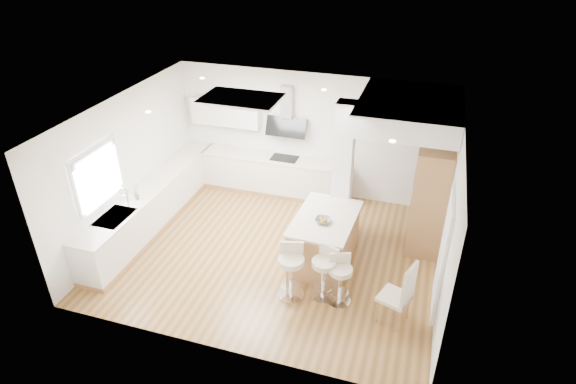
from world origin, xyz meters
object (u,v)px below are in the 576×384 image
at_px(bar_stool_b, 324,270).
at_px(bar_stool_c, 340,277).
at_px(peninsula, 324,239).
at_px(dining_chair, 401,293).
at_px(bar_stool_a, 291,268).

relative_size(bar_stool_b, bar_stool_c, 1.06).
xyz_separation_m(peninsula, bar_stool_b, (0.22, -0.93, 0.05)).
bearing_deg(dining_chair, peninsula, 161.06).
xyz_separation_m(bar_stool_b, bar_stool_c, (0.28, -0.05, -0.03)).
bearing_deg(dining_chair, bar_stool_c, -172.57).
height_order(bar_stool_a, bar_stool_b, bar_stool_a).
height_order(peninsula, dining_chair, dining_chair).
bearing_deg(peninsula, bar_stool_b, -73.96).
distance_m(bar_stool_a, bar_stool_b, 0.55).
distance_m(bar_stool_a, dining_chair, 1.80).
distance_m(bar_stool_a, bar_stool_c, 0.81).
xyz_separation_m(peninsula, bar_stool_a, (-0.31, -1.08, 0.08)).
bearing_deg(peninsula, dining_chair, -36.15).
height_order(bar_stool_b, bar_stool_c, bar_stool_b).
bearing_deg(peninsula, bar_stool_a, -103.10).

